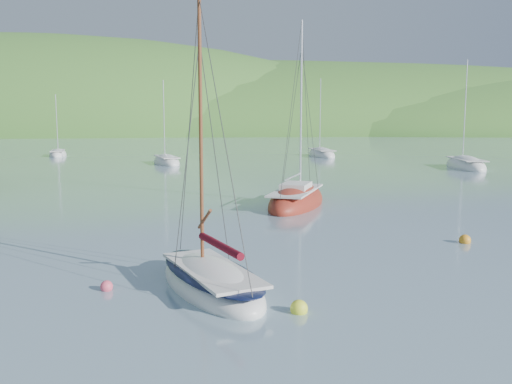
{
  "coord_description": "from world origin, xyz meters",
  "views": [
    {
      "loc": [
        0.34,
        -16.69,
        5.57
      ],
      "look_at": [
        1.57,
        8.0,
        2.14
      ],
      "focal_mm": 40.0,
      "sensor_mm": 36.0,
      "label": 1
    }
  ],
  "objects_px": {
    "daysailer_white": "(211,282)",
    "distant_sloop_d": "(466,166)",
    "distant_sloop_a": "(167,162)",
    "distant_sloop_b": "(322,155)",
    "distant_sloop_c": "(58,155)",
    "sloop_red": "(296,202)"
  },
  "relations": [
    {
      "from": "daysailer_white",
      "to": "distant_sloop_d",
      "type": "height_order",
      "value": "distant_sloop_d"
    },
    {
      "from": "distant_sloop_a",
      "to": "distant_sloop_d",
      "type": "distance_m",
      "value": 31.66
    },
    {
      "from": "distant_sloop_a",
      "to": "daysailer_white",
      "type": "bearing_deg",
      "value": -100.61
    },
    {
      "from": "distant_sloop_b",
      "to": "distant_sloop_d",
      "type": "relative_size",
      "value": 0.91
    },
    {
      "from": "daysailer_white",
      "to": "distant_sloop_b",
      "type": "xyz_separation_m",
      "value": [
        12.76,
        55.75,
        -0.04
      ]
    },
    {
      "from": "distant_sloop_d",
      "to": "distant_sloop_a",
      "type": "bearing_deg",
      "value": 172.39
    },
    {
      "from": "daysailer_white",
      "to": "distant_sloop_b",
      "type": "relative_size",
      "value": 0.9
    },
    {
      "from": "distant_sloop_a",
      "to": "distant_sloop_d",
      "type": "relative_size",
      "value": 0.84
    },
    {
      "from": "distant_sloop_c",
      "to": "distant_sloop_d",
      "type": "distance_m",
      "value": 50.26
    },
    {
      "from": "sloop_red",
      "to": "distant_sloop_b",
      "type": "bearing_deg",
      "value": 98.63
    },
    {
      "from": "distant_sloop_c",
      "to": "distant_sloop_d",
      "type": "height_order",
      "value": "distant_sloop_d"
    },
    {
      "from": "daysailer_white",
      "to": "distant_sloop_a",
      "type": "relative_size",
      "value": 0.98
    },
    {
      "from": "distant_sloop_b",
      "to": "distant_sloop_c",
      "type": "bearing_deg",
      "value": 168.9
    },
    {
      "from": "daysailer_white",
      "to": "sloop_red",
      "type": "relative_size",
      "value": 0.81
    },
    {
      "from": "distant_sloop_c",
      "to": "sloop_red",
      "type": "bearing_deg",
      "value": -70.16
    },
    {
      "from": "sloop_red",
      "to": "daysailer_white",
      "type": "bearing_deg",
      "value": -85.87
    },
    {
      "from": "sloop_red",
      "to": "distant_sloop_c",
      "type": "xyz_separation_m",
      "value": [
        -26.4,
        41.78,
        -0.07
      ]
    },
    {
      "from": "distant_sloop_a",
      "to": "distant_sloop_c",
      "type": "bearing_deg",
      "value": 122.52
    },
    {
      "from": "distant_sloop_a",
      "to": "distant_sloop_b",
      "type": "height_order",
      "value": "distant_sloop_b"
    },
    {
      "from": "distant_sloop_d",
      "to": "distant_sloop_b",
      "type": "bearing_deg",
      "value": 130.02
    },
    {
      "from": "distant_sloop_b",
      "to": "daysailer_white",
      "type": "bearing_deg",
      "value": -109.97
    },
    {
      "from": "distant_sloop_b",
      "to": "distant_sloop_d",
      "type": "bearing_deg",
      "value": -61.43
    }
  ]
}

